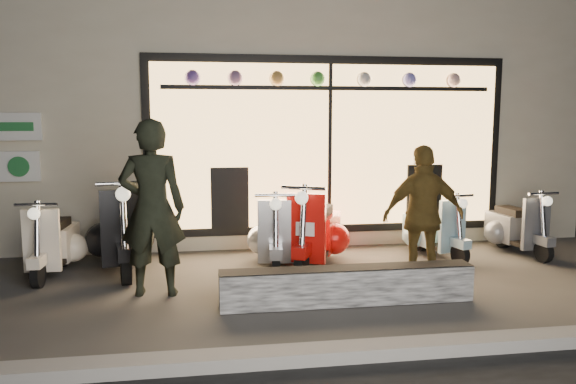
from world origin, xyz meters
name	(u,v)px	position (x,y,z in m)	size (l,w,h in m)	color
ground	(299,287)	(0.00, 0.00, 0.00)	(40.00, 40.00, 0.00)	#383533
kerb	(341,353)	(0.00, -2.00, 0.06)	(40.00, 0.25, 0.12)	slate
shop_building	(256,111)	(0.00, 4.98, 2.10)	(10.20, 6.23, 4.20)	beige
graffiti_barrier	(347,286)	(0.41, -0.65, 0.20)	(2.72, 0.28, 0.40)	black
scooter_silver	(275,234)	(-0.13, 1.12, 0.40)	(0.56, 1.42, 1.01)	black
scooter_red	(317,232)	(0.42, 1.02, 0.44)	(0.91, 1.50, 1.10)	black
scooter_black	(121,232)	(-2.18, 1.26, 0.47)	(0.73, 1.66, 1.18)	black
scooter_cream	(55,243)	(-2.98, 1.15, 0.38)	(0.46, 1.33, 0.95)	black
scooter_blue	(431,229)	(2.16, 1.29, 0.37)	(0.60, 1.28, 0.91)	black
scooter_grey	(513,227)	(3.44, 1.27, 0.37)	(0.49, 1.29, 0.92)	black
man	(152,208)	(-1.65, -0.01, 0.99)	(0.72, 0.47, 1.97)	black
woman	(424,216)	(1.47, -0.11, 0.83)	(0.97, 0.41, 1.66)	brown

